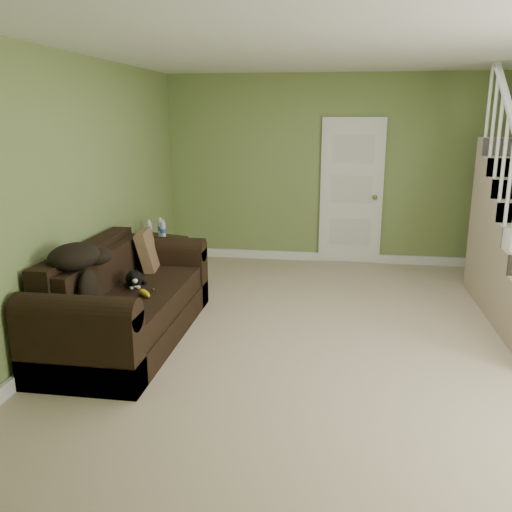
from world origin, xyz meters
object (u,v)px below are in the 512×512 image
(sofa, at_px, (124,304))
(side_table, at_px, (159,262))
(cat, at_px, (133,279))
(banana, at_px, (145,293))

(sofa, relative_size, side_table, 2.65)
(sofa, distance_m, cat, 0.25)
(side_table, distance_m, cat, 1.48)
(sofa, relative_size, banana, 10.91)
(sofa, bearing_deg, cat, 51.17)
(sofa, xyz_separation_m, cat, (0.07, 0.09, 0.22))
(side_table, distance_m, banana, 1.75)
(sofa, xyz_separation_m, side_table, (-0.17, 1.53, -0.02))
(banana, bearing_deg, sofa, 108.32)
(cat, bearing_deg, banana, -74.71)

